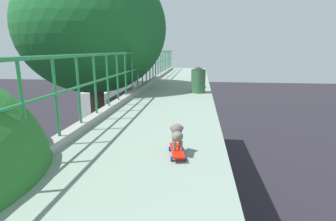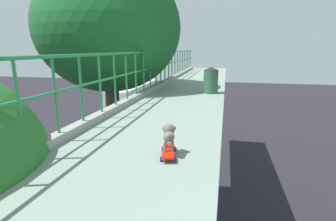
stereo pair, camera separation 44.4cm
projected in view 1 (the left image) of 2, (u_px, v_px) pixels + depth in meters
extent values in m
cube|color=gray|center=(117.00, 207.00, 2.84)|extent=(2.55, 36.33, 0.50)
cube|color=black|center=(128.00, 166.00, 3.26)|extent=(2.50, 0.06, 0.00)
cube|color=gray|center=(9.00, 174.00, 2.91)|extent=(0.20, 34.51, 0.14)
cylinder|color=#288449|center=(23.00, 109.00, 3.11)|extent=(0.04, 0.04, 1.17)
cylinder|color=#288449|center=(56.00, 98.00, 3.82)|extent=(0.04, 0.04, 1.17)
cylinder|color=#288449|center=(79.00, 90.00, 4.53)|extent=(0.04, 0.04, 1.17)
cylinder|color=#288449|center=(95.00, 85.00, 5.24)|extent=(0.04, 0.04, 1.17)
cylinder|color=#288449|center=(108.00, 80.00, 5.95)|extent=(0.04, 0.04, 1.17)
cylinder|color=#288449|center=(117.00, 77.00, 6.66)|extent=(0.04, 0.04, 1.17)
cylinder|color=#288449|center=(125.00, 74.00, 7.37)|extent=(0.04, 0.04, 1.17)
cylinder|color=#288449|center=(132.00, 72.00, 8.08)|extent=(0.04, 0.04, 1.17)
cylinder|color=#288449|center=(138.00, 70.00, 8.79)|extent=(0.04, 0.04, 1.17)
cylinder|color=#288449|center=(142.00, 69.00, 9.50)|extent=(0.04, 0.04, 1.17)
cylinder|color=#288449|center=(146.00, 68.00, 10.21)|extent=(0.04, 0.04, 1.17)
cylinder|color=#288449|center=(150.00, 66.00, 10.92)|extent=(0.04, 0.04, 1.17)
cylinder|color=#288449|center=(153.00, 65.00, 11.63)|extent=(0.04, 0.04, 1.17)
cylinder|color=#288449|center=(156.00, 64.00, 12.34)|extent=(0.04, 0.04, 1.17)
cylinder|color=#288449|center=(158.00, 64.00, 13.05)|extent=(0.04, 0.04, 1.17)
cylinder|color=#288449|center=(160.00, 63.00, 13.76)|extent=(0.04, 0.04, 1.17)
cylinder|color=#288449|center=(162.00, 62.00, 14.47)|extent=(0.04, 0.04, 1.17)
cylinder|color=#288449|center=(164.00, 62.00, 15.18)|extent=(0.04, 0.04, 1.17)
cylinder|color=#288449|center=(166.00, 61.00, 15.89)|extent=(0.04, 0.04, 1.17)
cylinder|color=#288449|center=(167.00, 61.00, 16.60)|extent=(0.04, 0.04, 1.17)
cylinder|color=#288449|center=(168.00, 60.00, 17.31)|extent=(0.04, 0.04, 1.17)
cylinder|color=#288449|center=(170.00, 60.00, 18.02)|extent=(0.04, 0.04, 1.17)
cylinder|color=#288449|center=(171.00, 59.00, 18.73)|extent=(0.04, 0.04, 1.17)
cube|color=gold|center=(73.00, 194.00, 12.99)|extent=(1.82, 3.96, 0.59)
cube|color=#1E232B|center=(69.00, 186.00, 12.61)|extent=(1.58, 1.80, 0.56)
cube|color=silver|center=(68.00, 180.00, 12.53)|extent=(0.36, 0.16, 0.12)
cylinder|color=black|center=(98.00, 187.00, 14.05)|extent=(0.22, 0.63, 0.63)
cylinder|color=black|center=(68.00, 185.00, 14.25)|extent=(0.22, 0.63, 0.63)
cylinder|color=black|center=(79.00, 213.00, 11.80)|extent=(0.22, 0.63, 0.63)
cylinder|color=black|center=(43.00, 210.00, 12.00)|extent=(0.22, 0.63, 0.63)
cube|color=#247233|center=(46.00, 160.00, 16.98)|extent=(1.67, 4.51, 0.63)
cube|color=#1E232B|center=(46.00, 150.00, 17.03)|extent=(1.53, 2.37, 0.53)
cylinder|color=black|center=(46.00, 173.00, 15.66)|extent=(0.20, 0.60, 0.60)
cylinder|color=black|center=(21.00, 171.00, 15.84)|extent=(0.20, 0.60, 0.60)
cylinder|color=black|center=(68.00, 155.00, 18.21)|extent=(0.20, 0.60, 0.60)
cylinder|color=black|center=(46.00, 154.00, 18.40)|extent=(0.20, 0.60, 0.60)
cube|color=red|center=(112.00, 146.00, 19.18)|extent=(1.70, 4.30, 0.72)
cube|color=#1E232B|center=(109.00, 140.00, 18.68)|extent=(1.55, 2.28, 0.56)
cube|color=silver|center=(109.00, 135.00, 18.60)|extent=(0.36, 0.16, 0.12)
cylinder|color=black|center=(128.00, 143.00, 20.55)|extent=(0.21, 0.65, 0.65)
cylinder|color=black|center=(108.00, 142.00, 20.74)|extent=(0.21, 0.65, 0.65)
cylinder|color=black|center=(116.00, 158.00, 17.74)|extent=(0.21, 0.65, 0.65)
cylinder|color=black|center=(93.00, 157.00, 17.93)|extent=(0.21, 0.65, 0.65)
cube|color=white|center=(113.00, 99.00, 30.75)|extent=(2.48, 11.76, 3.17)
cube|color=black|center=(113.00, 94.00, 30.62)|extent=(2.50, 10.82, 0.70)
cylinder|color=black|center=(132.00, 103.00, 34.91)|extent=(0.28, 0.96, 0.96)
cylinder|color=black|center=(115.00, 103.00, 35.18)|extent=(0.28, 0.96, 0.96)
cylinder|color=black|center=(114.00, 117.00, 27.80)|extent=(0.28, 0.96, 0.96)
cylinder|color=black|center=(93.00, 116.00, 28.08)|extent=(0.28, 0.96, 0.96)
cylinder|color=brown|center=(101.00, 153.00, 10.69)|extent=(0.54, 0.54, 6.78)
ellipsoid|color=#1E632D|center=(93.00, 28.00, 9.57)|extent=(5.38, 5.38, 4.72)
cube|color=red|center=(177.00, 150.00, 3.57)|extent=(0.26, 0.57, 0.02)
cylinder|color=#1226B0|center=(182.00, 148.00, 3.75)|extent=(0.04, 0.07, 0.06)
cylinder|color=#1226B0|center=(170.00, 149.00, 3.74)|extent=(0.04, 0.07, 0.06)
cylinder|color=#1226B0|center=(185.00, 158.00, 3.41)|extent=(0.04, 0.07, 0.06)
cylinder|color=#1226B0|center=(172.00, 159.00, 3.40)|extent=(0.04, 0.07, 0.06)
cylinder|color=#68625A|center=(180.00, 142.00, 3.66)|extent=(0.04, 0.04, 0.14)
cylinder|color=#68625A|center=(173.00, 142.00, 3.65)|extent=(0.04, 0.04, 0.14)
cylinder|color=#68625A|center=(181.00, 146.00, 3.50)|extent=(0.04, 0.04, 0.14)
cylinder|color=#68625A|center=(174.00, 146.00, 3.49)|extent=(0.04, 0.04, 0.14)
ellipsoid|color=#68625A|center=(177.00, 136.00, 3.55)|extent=(0.19, 0.25, 0.14)
sphere|color=#68625A|center=(177.00, 129.00, 3.63)|extent=(0.16, 0.16, 0.16)
ellipsoid|color=#5A7053|center=(176.00, 129.00, 3.70)|extent=(0.07, 0.08, 0.05)
sphere|color=#68625A|center=(181.00, 128.00, 3.63)|extent=(0.07, 0.07, 0.07)
sphere|color=#68625A|center=(172.00, 128.00, 3.62)|extent=(0.07, 0.07, 0.07)
sphere|color=#68625A|center=(178.00, 136.00, 3.43)|extent=(0.07, 0.07, 0.07)
cylinder|color=#35633E|center=(198.00, 81.00, 8.70)|extent=(0.47, 0.47, 0.78)
cone|color=black|center=(199.00, 68.00, 8.60)|extent=(0.48, 0.48, 0.10)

